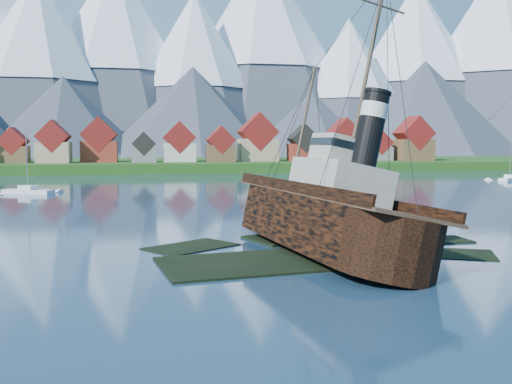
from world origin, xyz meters
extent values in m
plane|color=#1C374F|center=(0.00, 0.00, 0.00)|extent=(1400.00, 1400.00, 0.00)
cube|color=black|center=(-3.00, -2.00, -0.32)|extent=(19.08, 11.42, 1.00)
cube|color=black|center=(6.00, 4.00, -0.38)|extent=(15.15, 9.76, 1.00)
cube|color=black|center=(2.00, 9.00, -0.28)|extent=(11.45, 9.06, 1.00)
cube|color=black|center=(12.00, -1.00, -0.42)|extent=(10.27, 8.34, 1.00)
cube|color=black|center=(-9.00, 6.00, -0.40)|extent=(9.42, 8.68, 1.00)
cube|color=black|center=(15.00, 5.00, -0.35)|extent=(6.00, 4.00, 1.00)
cube|color=#1F4213|center=(0.00, 170.00, 0.00)|extent=(600.00, 80.00, 3.20)
cube|color=#3F3D38|center=(0.00, 132.00, 0.00)|extent=(600.00, 2.50, 2.00)
cube|color=brown|center=(-56.00, 153.00, 5.75)|extent=(9.00, 8.00, 5.50)
cube|color=maroon|center=(-56.00, 153.00, 10.12)|extent=(9.16, 8.16, 9.16)
cube|color=tan|center=(-43.00, 150.00, 6.40)|extent=(10.50, 9.00, 6.80)
cube|color=maroon|center=(-43.00, 150.00, 11.69)|extent=(10.69, 9.18, 10.69)
cube|color=maroon|center=(-29.00, 156.00, 6.60)|extent=(12.00, 8.50, 7.20)
cube|color=maroon|center=(-29.00, 156.00, 12.36)|extent=(12.22, 8.67, 12.22)
cube|color=slate|center=(-14.00, 151.00, 5.40)|extent=(8.00, 7.00, 4.80)
cube|color=black|center=(-14.00, 151.00, 9.24)|extent=(8.15, 7.14, 8.15)
cube|color=beige|center=(-2.00, 154.00, 6.20)|extent=(11.00, 9.50, 6.40)
cube|color=maroon|center=(-2.00, 154.00, 11.38)|extent=(11.20, 9.69, 11.20)
cube|color=brown|center=(12.00, 150.00, 5.90)|extent=(9.50, 8.00, 5.80)
cube|color=maroon|center=(12.00, 150.00, 10.51)|extent=(9.67, 8.16, 9.67)
cube|color=tan|center=(26.00, 155.00, 7.00)|extent=(13.50, 10.00, 8.00)
cube|color=maroon|center=(26.00, 155.00, 13.43)|extent=(13.75, 10.20, 13.75)
cube|color=maroon|center=(42.00, 152.00, 6.10)|extent=(10.00, 8.50, 6.20)
cube|color=black|center=(42.00, 152.00, 11.00)|extent=(10.18, 8.67, 10.18)
cube|color=beige|center=(56.00, 149.00, 6.75)|extent=(11.50, 9.00, 7.50)
cube|color=maroon|center=(56.00, 149.00, 12.57)|extent=(11.71, 9.18, 11.71)
cube|color=slate|center=(71.00, 153.00, 5.50)|extent=(9.00, 7.50, 5.00)
cube|color=maroon|center=(71.00, 153.00, 9.62)|extent=(9.16, 7.65, 9.16)
cube|color=brown|center=(84.00, 151.00, 6.90)|extent=(12.50, 10.00, 7.80)
cube|color=maroon|center=(84.00, 151.00, 13.05)|extent=(12.73, 10.20, 12.73)
cone|color=#2D333D|center=(-100.00, 455.00, 73.00)|extent=(180.00, 180.00, 150.00)
cone|color=white|center=(-100.00, 455.00, 103.00)|extent=(111.60, 111.60, 90.00)
cone|color=#2D333D|center=(-40.00, 495.00, 88.00)|extent=(210.00, 210.00, 180.00)
cone|color=white|center=(-40.00, 495.00, 124.00)|extent=(130.20, 130.20, 108.00)
cone|color=#2D333D|center=(30.00, 470.00, 70.50)|extent=(170.00, 170.00, 145.00)
cone|color=white|center=(30.00, 470.00, 99.50)|extent=(105.40, 105.40, 87.00)
cone|color=#2D333D|center=(100.00, 515.00, 98.00)|extent=(240.00, 240.00, 200.00)
cone|color=white|center=(100.00, 515.00, 138.00)|extent=(148.80, 148.80, 120.00)
cone|color=#2D333D|center=(170.00, 460.00, 60.50)|extent=(150.00, 150.00, 125.00)
cone|color=white|center=(170.00, 460.00, 85.50)|extent=(93.00, 93.00, 75.00)
cone|color=#2D333D|center=(250.00, 490.00, 83.00)|extent=(200.00, 200.00, 170.00)
cone|color=white|center=(250.00, 490.00, 117.00)|extent=(124.00, 124.00, 102.00)
cone|color=#2D333D|center=(330.00, 475.00, 93.00)|extent=(230.00, 230.00, 190.00)
cone|color=white|center=(330.00, 475.00, 131.00)|extent=(142.60, 142.60, 114.00)
cone|color=#2D333D|center=(-70.00, 374.00, 27.00)|extent=(120.00, 120.00, 58.00)
cone|color=#2D333D|center=(20.00, 369.00, 31.00)|extent=(136.00, 136.00, 66.00)
cone|color=#2D333D|center=(110.00, 373.00, 23.00)|extent=(110.00, 110.00, 50.00)
cone|color=#2D333D|center=(200.00, 370.00, 35.50)|extent=(150.00, 150.00, 75.00)
cube|color=black|center=(1.83, 1.97, 2.39)|extent=(7.45, 21.46, 4.47)
cone|color=black|center=(1.83, 15.89, 2.39)|extent=(7.45, 7.45, 7.45)
cylinder|color=black|center=(1.83, -8.76, 2.39)|extent=(7.45, 7.45, 4.47)
cube|color=#4C3826|center=(1.83, 1.97, 4.73)|extent=(7.30, 28.32, 0.27)
cube|color=black|center=(-1.75, 1.97, 5.21)|extent=(0.21, 27.42, 0.96)
cube|color=black|center=(5.41, 1.97, 5.21)|extent=(0.21, 27.42, 0.96)
cube|color=#ADA89E|center=(1.83, 0.37, 6.32)|extent=(5.54, 9.05, 3.19)
cube|color=#ADA89E|center=(1.83, 1.44, 9.09)|extent=(3.83, 4.26, 2.34)
cylinder|color=black|center=(1.83, -3.14, 10.90)|extent=(2.02, 2.02, 5.96)
cylinder|color=silver|center=(1.83, -3.14, 12.39)|extent=(2.13, 2.13, 1.17)
cylinder|color=#473828|center=(1.83, 10.49, 11.22)|extent=(0.30, 0.30, 12.78)
cylinder|color=#473828|center=(1.83, -0.69, 17.18)|extent=(0.34, 0.34, 13.84)
cube|color=silver|center=(-35.09, 67.09, 0.11)|extent=(10.14, 6.77, 1.34)
cube|color=silver|center=(-35.09, 67.09, 1.18)|extent=(3.52, 3.25, 0.78)
cylinder|color=gray|center=(-35.09, 67.09, 6.61)|extent=(0.16, 0.16, 11.65)
cube|color=silver|center=(77.61, 83.95, 0.11)|extent=(8.94, 7.31, 1.32)
cube|color=silver|center=(77.61, 83.95, 1.15)|extent=(3.31, 3.18, 0.77)
cylinder|color=gray|center=(77.61, 83.95, 6.47)|extent=(0.15, 0.15, 11.40)
cube|color=silver|center=(45.58, 93.50, 0.10)|extent=(4.21, 10.48, 1.22)
cube|color=silver|center=(45.58, 93.50, 1.07)|extent=(2.69, 3.19, 0.71)
cylinder|color=gray|center=(45.58, 93.50, 6.02)|extent=(0.14, 0.14, 10.60)
camera|label=1|loc=(-12.80, -45.95, 9.58)|focal=40.00mm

